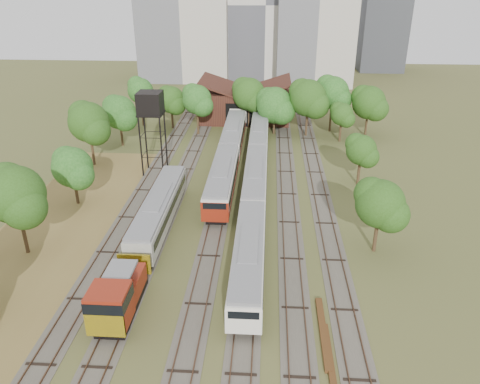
# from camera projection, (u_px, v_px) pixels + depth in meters

# --- Properties ---
(ground) EXTENTS (240.00, 240.00, 0.00)m
(ground) POSITION_uv_depth(u_px,v_px,m) (218.00, 332.00, 35.66)
(ground) COLOR #475123
(ground) RESTS_ON ground
(dry_grass_patch) EXTENTS (14.00, 60.00, 0.04)m
(dry_grass_patch) POSITION_uv_depth(u_px,v_px,m) (37.00, 264.00, 43.92)
(dry_grass_patch) COLOR brown
(dry_grass_patch) RESTS_ON ground
(tracks) EXTENTS (24.60, 80.00, 0.19)m
(tracks) POSITION_uv_depth(u_px,v_px,m) (234.00, 193.00, 58.28)
(tracks) COLOR #4C473D
(tracks) RESTS_ON ground
(railcar_red_set) EXTENTS (2.98, 34.58, 3.69)m
(railcar_red_set) POSITION_uv_depth(u_px,v_px,m) (229.00, 155.00, 64.88)
(railcar_red_set) COLOR black
(railcar_red_set) RESTS_ON ground
(railcar_green_set) EXTENTS (2.76, 52.08, 3.40)m
(railcar_green_set) POSITION_uv_depth(u_px,v_px,m) (255.00, 180.00, 57.45)
(railcar_green_set) COLOR black
(railcar_green_set) RESTS_ON ground
(railcar_rear) EXTENTS (3.00, 16.08, 3.71)m
(railcar_rear) POSITION_uv_depth(u_px,v_px,m) (241.00, 105.00, 89.51)
(railcar_rear) COLOR black
(railcar_rear) RESTS_ON ground
(shunter_locomotive) EXTENTS (2.96, 8.10, 3.87)m
(shunter_locomotive) POSITION_uv_depth(u_px,v_px,m) (117.00, 298.00, 36.47)
(shunter_locomotive) COLOR black
(shunter_locomotive) RESTS_ON ground
(old_grey_coach) EXTENTS (2.79, 18.00, 3.45)m
(old_grey_coach) POSITION_uv_depth(u_px,v_px,m) (159.00, 210.00, 49.97)
(old_grey_coach) COLOR black
(old_grey_coach) RESTS_ON ground
(water_tower) EXTENTS (3.21, 3.21, 11.11)m
(water_tower) POSITION_uv_depth(u_px,v_px,m) (150.00, 105.00, 60.39)
(water_tower) COLOR black
(water_tower) RESTS_ON ground
(rail_pile_near) EXTENTS (0.53, 7.94, 0.26)m
(rail_pile_near) POSITION_uv_depth(u_px,v_px,m) (323.00, 332.00, 35.49)
(rail_pile_near) COLOR #573518
(rail_pile_near) RESTS_ON ground
(rail_pile_far) EXTENTS (0.46, 7.34, 0.24)m
(rail_pile_far) POSITION_uv_depth(u_px,v_px,m) (330.00, 360.00, 32.91)
(rail_pile_far) COLOR #573518
(rail_pile_far) RESTS_ON ground
(maintenance_shed) EXTENTS (16.45, 11.55, 7.58)m
(maintenance_shed) POSITION_uv_depth(u_px,v_px,m) (245.00, 103.00, 86.89)
(maintenance_shed) COLOR #371814
(maintenance_shed) RESTS_ON ground
(tree_band_left) EXTENTS (7.99, 56.28, 9.07)m
(tree_band_left) POSITION_uv_depth(u_px,v_px,m) (45.00, 175.00, 49.12)
(tree_band_left) COLOR #382616
(tree_band_left) RESTS_ON ground
(tree_band_far) EXTENTS (43.75, 10.01, 9.46)m
(tree_band_far) POSITION_uv_depth(u_px,v_px,m) (271.00, 98.00, 78.26)
(tree_band_far) COLOR #382616
(tree_band_far) RESTS_ON ground
(tree_band_right) EXTENTS (5.30, 37.47, 7.51)m
(tree_band_right) POSITION_uv_depth(u_px,v_px,m) (363.00, 160.00, 55.03)
(tree_band_right) COLOR #382616
(tree_band_right) RESTS_ON ground
(tower_centre) EXTENTS (20.00, 18.00, 36.00)m
(tower_centre) POSITION_uv_depth(u_px,v_px,m) (266.00, 3.00, 118.29)
(tower_centre) COLOR beige
(tower_centre) RESTS_ON ground
(tower_far_right) EXTENTS (12.00, 12.00, 28.00)m
(tower_far_right) POSITION_uv_depth(u_px,v_px,m) (384.00, 17.00, 127.20)
(tower_far_right) COLOR #3A3C41
(tower_far_right) RESTS_ON ground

